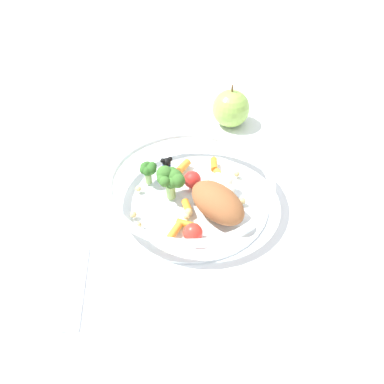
% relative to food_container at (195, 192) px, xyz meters
% --- Properties ---
extents(ground_plane, '(2.40, 2.40, 0.00)m').
position_rel_food_container_xyz_m(ground_plane, '(0.01, 0.01, -0.03)').
color(ground_plane, white).
extents(food_container, '(0.24, 0.24, 0.06)m').
position_rel_food_container_xyz_m(food_container, '(0.00, 0.00, 0.00)').
color(food_container, white).
rests_on(food_container, ground_plane).
extents(loose_apple, '(0.07, 0.07, 0.08)m').
position_rel_food_container_xyz_m(loose_apple, '(0.17, 0.16, 0.01)').
color(loose_apple, '#8CB74C').
rests_on(loose_apple, ground_plane).
extents(folded_napkin, '(0.17, 0.17, 0.01)m').
position_rel_food_container_xyz_m(folded_napkin, '(-0.25, -0.03, -0.03)').
color(folded_napkin, white).
rests_on(folded_napkin, ground_plane).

